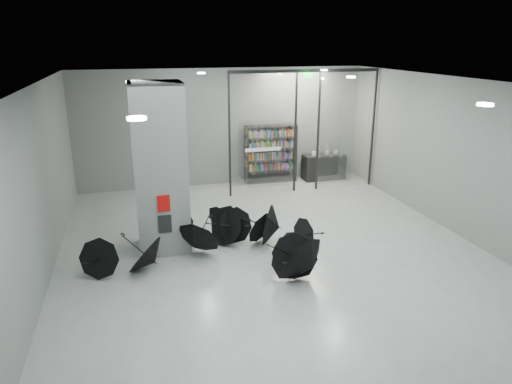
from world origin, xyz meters
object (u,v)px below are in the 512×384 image
object	(u,v)px
column	(160,169)
shop_counter	(324,167)
bookshelf	(271,154)
umbrella_cluster	(238,245)

from	to	relation	value
column	shop_counter	distance (m)	7.79
bookshelf	umbrella_cluster	world-z (taller)	bookshelf
column	umbrella_cluster	distance (m)	2.56
bookshelf	shop_counter	size ratio (longest dim) A/B	1.35
shop_counter	umbrella_cluster	size ratio (longest dim) A/B	0.27
column	bookshelf	size ratio (longest dim) A/B	1.95
shop_counter	column	bearing A→B (deg)	-143.88
bookshelf	shop_counter	xyz separation A→B (m)	(1.97, -0.18, -0.57)
shop_counter	bookshelf	bearing A→B (deg)	174.18
bookshelf	umbrella_cluster	bearing A→B (deg)	-112.70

